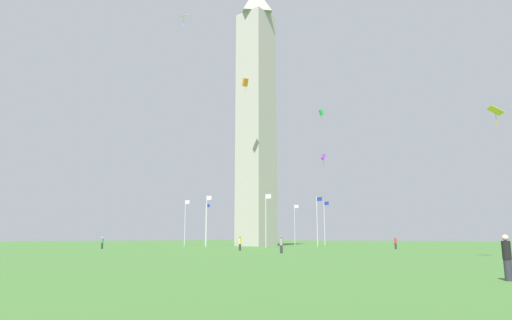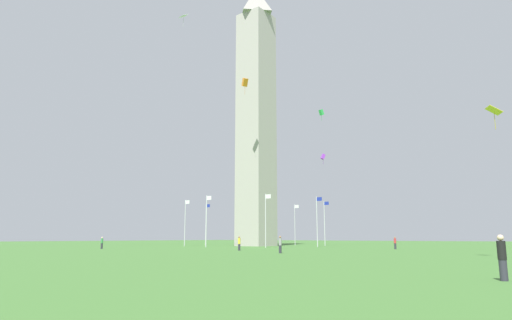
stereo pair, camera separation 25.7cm
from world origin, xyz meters
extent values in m
plane|color=#3D6B2D|center=(0.00, 0.00, 0.00)|extent=(260.00, 260.00, 0.00)
cube|color=#A8A399|center=(0.00, 0.00, 23.25)|extent=(5.81, 5.81, 46.50)
pyramid|color=gray|center=(0.00, 0.00, 49.67)|extent=(5.81, 5.81, 6.34)
cylinder|color=silver|center=(13.33, 0.00, 4.28)|extent=(0.14, 0.14, 8.56)
cube|color=#1E2D99|center=(13.88, 0.00, 8.11)|extent=(1.00, 0.03, 0.64)
cylinder|color=silver|center=(9.43, 9.43, 4.28)|extent=(0.14, 0.14, 8.56)
cube|color=#1E2D99|center=(9.98, 9.43, 8.11)|extent=(1.00, 0.03, 0.64)
cylinder|color=silver|center=(0.00, 13.33, 4.28)|extent=(0.14, 0.14, 8.56)
cube|color=white|center=(0.55, 13.33, 8.11)|extent=(1.00, 0.03, 0.64)
cylinder|color=silver|center=(-9.43, 9.43, 4.28)|extent=(0.14, 0.14, 8.56)
cube|color=white|center=(-8.88, 9.43, 8.11)|extent=(1.00, 0.03, 0.64)
cylinder|color=silver|center=(-13.33, 0.00, 4.28)|extent=(0.14, 0.14, 8.56)
cube|color=#1E2D99|center=(-12.78, 0.00, 8.11)|extent=(1.00, 0.03, 0.64)
cylinder|color=silver|center=(-9.43, -9.43, 4.28)|extent=(0.14, 0.14, 8.56)
cube|color=white|center=(-8.88, -9.43, 8.11)|extent=(1.00, 0.03, 0.64)
cylinder|color=silver|center=(0.00, -13.33, 4.28)|extent=(0.14, 0.14, 8.56)
cube|color=white|center=(0.55, -13.33, 8.11)|extent=(1.00, 0.03, 0.64)
cylinder|color=silver|center=(9.43, -9.43, 4.28)|extent=(0.14, 0.14, 8.56)
cube|color=white|center=(9.98, -9.43, 8.11)|extent=(1.00, 0.03, 0.64)
cylinder|color=#2D2D38|center=(49.09, -46.73, 0.40)|extent=(0.29, 0.29, 0.80)
cylinder|color=black|center=(49.09, -46.73, 1.15)|extent=(0.32, 0.32, 0.71)
sphere|color=beige|center=(49.09, -46.73, 1.63)|extent=(0.24, 0.24, 0.24)
cylinder|color=#2D2D38|center=(-4.53, -29.72, 0.40)|extent=(0.29, 0.29, 0.80)
cylinder|color=#388C47|center=(-4.53, -29.72, 1.12)|extent=(0.32, 0.32, 0.65)
sphere|color=beige|center=(-4.53, -29.72, 1.57)|extent=(0.24, 0.24, 0.24)
cylinder|color=#2D2D38|center=(15.98, -23.56, 0.40)|extent=(0.29, 0.29, 0.80)
cylinder|color=yellow|center=(15.98, -23.56, 1.17)|extent=(0.32, 0.32, 0.74)
sphere|color=#936B4C|center=(15.98, -23.56, 1.66)|extent=(0.24, 0.24, 0.24)
cylinder|color=#2D2D38|center=(28.98, -5.53, 0.40)|extent=(0.29, 0.29, 0.80)
cylinder|color=red|center=(28.98, -5.53, 1.13)|extent=(0.32, 0.32, 0.67)
sphere|color=#936B4C|center=(28.98, -5.53, 1.59)|extent=(0.24, 0.24, 0.24)
cylinder|color=#2D2D38|center=(25.37, -27.98, 0.40)|extent=(0.29, 0.29, 0.80)
cylinder|color=gray|center=(25.37, -27.98, 1.17)|extent=(0.32, 0.32, 0.74)
sphere|color=#936B4C|center=(25.37, -27.98, 1.66)|extent=(0.24, 0.24, 0.24)
cube|color=purple|center=(18.87, -7.11, 13.94)|extent=(0.79, 0.85, 0.90)
cylinder|color=#67278E|center=(18.87, -7.11, 13.24)|extent=(0.04, 0.04, 1.05)
cube|color=white|center=(6.98, -25.93, 33.49)|extent=(1.30, 1.18, 0.59)
cylinder|color=#A7A7A7|center=(6.98, -25.93, 32.56)|extent=(0.04, 0.04, 1.39)
cube|color=green|center=(14.06, 1.19, 23.78)|extent=(0.77, 0.99, 1.13)
cylinder|color=#208035|center=(14.06, 1.19, 22.89)|extent=(0.04, 0.04, 1.33)
cube|color=orange|center=(5.00, -9.45, 28.47)|extent=(1.53, 1.31, 1.62)
cylinder|color=#A75C15|center=(5.00, -9.45, 27.21)|extent=(0.04, 0.04, 1.89)
cube|color=yellow|center=(46.21, -27.62, 11.68)|extent=(1.41, 1.47, 0.62)
cylinder|color=#A4921C|center=(46.21, -27.62, 10.77)|extent=(0.04, 0.04, 1.36)
camera|label=1|loc=(52.23, -66.38, 1.65)|focal=30.97mm
camera|label=2|loc=(52.43, -66.22, 1.65)|focal=30.97mm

